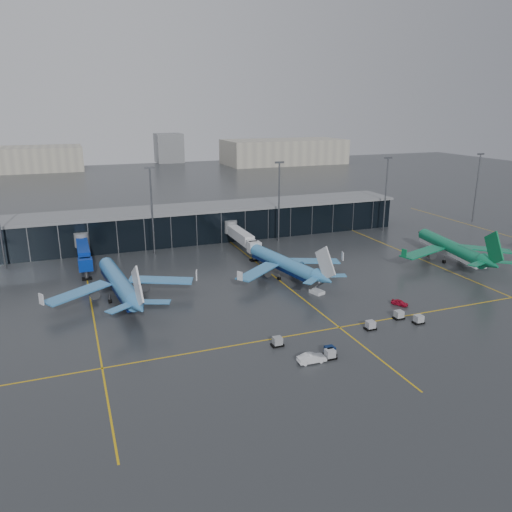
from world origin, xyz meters
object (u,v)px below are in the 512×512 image
object	(u,v)px
service_van_red	(400,303)
airliner_arkefly	(118,273)
baggage_carts	(357,334)
service_van_white	(312,358)
airliner_klm_near	(284,255)
mobile_airstair	(317,290)
airliner_aer_lingus	(451,240)

from	to	relation	value
service_van_red	airliner_arkefly	bearing A→B (deg)	125.65
baggage_carts	service_van_white	distance (m)	13.51
airliner_klm_near	mobile_airstair	distance (m)	15.00
airliner_klm_near	baggage_carts	bearing A→B (deg)	-102.44
airliner_aer_lingus	service_van_white	world-z (taller)	airliner_aer_lingus
service_van_red	service_van_white	bearing A→B (deg)	178.74
airliner_aer_lingus	airliner_klm_near	bearing A→B (deg)	-175.01
service_van_white	baggage_carts	bearing A→B (deg)	-63.85
mobile_airstair	service_van_red	world-z (taller)	mobile_airstair
baggage_carts	service_van_red	distance (m)	20.23
baggage_carts	airliner_aer_lingus	bearing A→B (deg)	33.07
airliner_klm_near	mobile_airstair	size ratio (longest dim) A/B	9.93
airliner_klm_near	service_van_white	bearing A→B (deg)	-117.98
airliner_aer_lingus	service_van_red	bearing A→B (deg)	-135.95
baggage_carts	service_van_red	xyz separation A→B (m)	(17.35, 10.40, -0.13)
baggage_carts	airliner_klm_near	bearing A→B (deg)	87.79
airliner_klm_near	mobile_airstair	world-z (taller)	airliner_klm_near
airliner_arkefly	airliner_aer_lingus	xyz separation A→B (m)	(90.08, -3.47, 0.05)
airliner_arkefly	service_van_white	bearing A→B (deg)	-63.32
mobile_airstair	service_van_white	world-z (taller)	mobile_airstair
baggage_carts	service_van_red	world-z (taller)	baggage_carts
airliner_klm_near	airliner_aer_lingus	size ratio (longest dim) A/B	0.92
service_van_white	airliner_arkefly	bearing A→B (deg)	34.41
airliner_aer_lingus	service_van_red	xyz separation A→B (m)	(-33.41, -22.65, -5.51)
airliner_aer_lingus	baggage_carts	world-z (taller)	airliner_aer_lingus
airliner_arkefly	mobile_airstair	bearing A→B (deg)	-23.04
airliner_aer_lingus	baggage_carts	xyz separation A→B (m)	(-50.76, -33.06, -5.37)
airliner_arkefly	service_van_red	distance (m)	62.64
service_van_white	airliner_klm_near	bearing A→B (deg)	-16.04
airliner_arkefly	service_van_white	size ratio (longest dim) A/B	7.90
airliner_arkefly	mobile_airstair	world-z (taller)	airliner_arkefly
baggage_carts	service_van_white	xyz separation A→B (m)	(-12.30, -5.59, 0.07)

